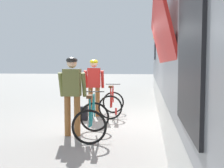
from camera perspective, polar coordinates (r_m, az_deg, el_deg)
ground_plane at (r=7.39m, az=0.48°, el=-8.24°), size 80.00×80.00×0.00m
train_car at (r=8.59m, az=20.24°, el=6.42°), size 3.25×18.31×3.88m
cyclist_near_in_olive at (r=5.86m, az=-8.72°, el=-1.10°), size 0.62×0.33×1.76m
cyclist_far_in_red at (r=8.07m, az=-3.96°, el=0.35°), size 0.63×0.34×1.76m
bicycle_near_teal at (r=5.75m, az=-4.40°, el=-7.74°), size 0.82×1.14×0.99m
bicycle_far_red at (r=8.13m, az=-0.03°, el=-4.24°), size 0.76×1.10×0.99m
backpack_on_platform at (r=7.60m, az=-6.44°, el=-6.40°), size 0.28×0.18×0.40m
water_bottle_near_the_bikes at (r=8.42m, az=0.87°, el=-5.99°), size 0.06×0.06×0.21m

